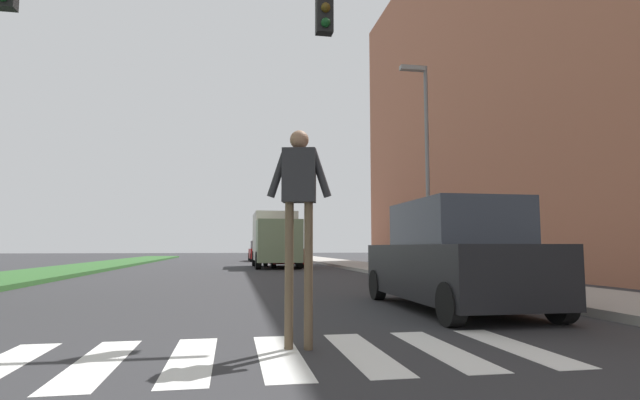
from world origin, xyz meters
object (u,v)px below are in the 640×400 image
street_lamp_right (425,149)px  sedan_distant (260,252)px  traffic_light_gantry (2,30)px  sedan_midblock (283,253)px  truck_box_delivery (275,238)px  suv_crossing (453,258)px  pedestrian_performer (299,201)px

street_lamp_right → sedan_distant: bearing=100.5°
traffic_light_gantry → street_lamp_right: 13.18m
sedan_midblock → sedan_distant: sedan_midblock is taller
traffic_light_gantry → sedan_distant: bearing=80.0°
sedan_midblock → truck_box_delivery: bearing=-134.9°
sedan_midblock → sedan_distant: 12.01m
suv_crossing → truck_box_delivery: size_ratio=0.74×
traffic_light_gantry → street_lamp_right: street_lamp_right is taller
street_lamp_right → sedan_midblock: street_lamp_right is taller
pedestrian_performer → suv_crossing: size_ratio=0.54×
pedestrian_performer → suv_crossing: (3.24, 2.91, -0.73)m
traffic_light_gantry → sedan_distant: 33.03m
pedestrian_performer → truck_box_delivery: size_ratio=0.40×
traffic_light_gantry → sedan_midblock: 21.59m
street_lamp_right → sedan_distant: 24.60m
traffic_light_gantry → sedan_midblock: (6.32, 20.34, -3.57)m
pedestrian_performer → sedan_distant: pedestrian_performer is taller
traffic_light_gantry → sedan_midblock: size_ratio=2.16×
street_lamp_right → sedan_distant: street_lamp_right is taller
street_lamp_right → truck_box_delivery: 12.54m
suv_crossing → sedan_distant: (-1.72, 31.62, -0.17)m
sedan_midblock → street_lamp_right: bearing=-72.3°
street_lamp_right → pedestrian_performer: (-5.93, -10.64, -2.93)m
traffic_light_gantry → pedestrian_performer: traffic_light_gantry is taller
sedan_midblock → traffic_light_gantry: bearing=-107.3°
street_lamp_right → sedan_midblock: (-3.80, 11.90, -3.80)m
street_lamp_right → sedan_midblock: 13.06m
truck_box_delivery → street_lamp_right: bearing=-69.4°
street_lamp_right → sedan_distant: size_ratio=1.66×
street_lamp_right → sedan_midblock: bearing=107.7°
traffic_light_gantry → suv_crossing: bearing=5.5°
sedan_midblock → pedestrian_performer: bearing=-95.4°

